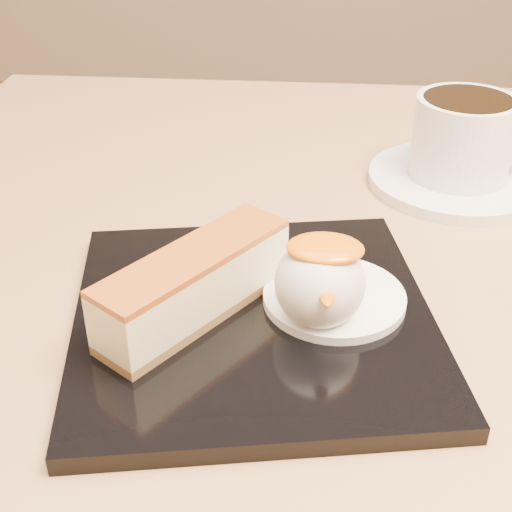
# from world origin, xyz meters

# --- Properties ---
(table) EXTENTS (0.80, 0.80, 0.72)m
(table) POSITION_xyz_m (0.00, 0.00, 0.56)
(table) COLOR black
(table) RESTS_ON ground
(dessert_plate) EXTENTS (0.26, 0.26, 0.01)m
(dessert_plate) POSITION_xyz_m (-0.06, -0.08, 0.73)
(dessert_plate) COLOR black
(dessert_plate) RESTS_ON table
(cheesecake) EXTENTS (0.11, 0.13, 0.04)m
(cheesecake) POSITION_xyz_m (-0.09, -0.09, 0.75)
(cheesecake) COLOR brown
(cheesecake) RESTS_ON dessert_plate
(cream_smear) EXTENTS (0.09, 0.09, 0.01)m
(cream_smear) POSITION_xyz_m (-0.01, -0.07, 0.73)
(cream_smear) COLOR white
(cream_smear) RESTS_ON dessert_plate
(ice_cream_scoop) EXTENTS (0.05, 0.05, 0.05)m
(ice_cream_scoop) POSITION_xyz_m (-0.02, -0.09, 0.76)
(ice_cream_scoop) COLOR white
(ice_cream_scoop) RESTS_ON cream_smear
(mango_sauce) EXTENTS (0.05, 0.03, 0.01)m
(mango_sauce) POSITION_xyz_m (-0.02, -0.08, 0.78)
(mango_sauce) COLOR orange
(mango_sauce) RESTS_ON ice_cream_scoop
(mint_sprig) EXTENTS (0.04, 0.03, 0.00)m
(mint_sprig) POSITION_xyz_m (-0.04, -0.04, 0.74)
(mint_sprig) COLOR green
(mint_sprig) RESTS_ON cream_smear
(saucer) EXTENTS (0.15, 0.15, 0.01)m
(saucer) POSITION_xyz_m (0.10, 0.13, 0.72)
(saucer) COLOR white
(saucer) RESTS_ON table
(coffee_cup) EXTENTS (0.11, 0.08, 0.07)m
(coffee_cup) POSITION_xyz_m (0.10, 0.13, 0.77)
(coffee_cup) COLOR white
(coffee_cup) RESTS_ON saucer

